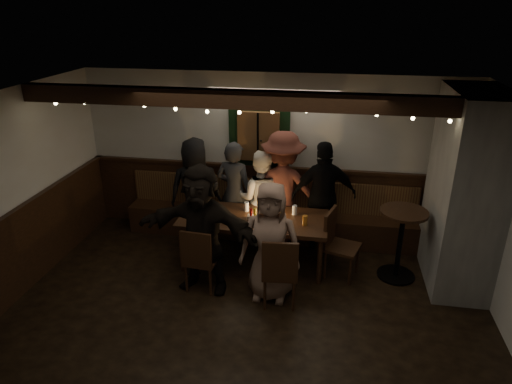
% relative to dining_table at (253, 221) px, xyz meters
% --- Properties ---
extents(room, '(6.02, 5.01, 2.62)m').
position_rel_dining_table_xyz_m(room, '(1.17, 0.02, 0.39)').
color(room, black).
rests_on(room, ground).
extents(dining_table, '(2.09, 0.89, 0.90)m').
position_rel_dining_table_xyz_m(dining_table, '(0.00, 0.00, 0.00)').
color(dining_table, black).
rests_on(dining_table, ground).
extents(chair_near_left, '(0.45, 0.45, 0.91)m').
position_rel_dining_table_xyz_m(chair_near_left, '(-0.57, -0.80, -0.17)').
color(chair_near_left, black).
rests_on(chair_near_left, ground).
extents(chair_near_right, '(0.48, 0.48, 0.97)m').
position_rel_dining_table_xyz_m(chair_near_right, '(0.50, -0.96, -0.14)').
color(chair_near_right, black).
rests_on(chair_near_right, ground).
extents(chair_end, '(0.54, 0.54, 0.96)m').
position_rel_dining_table_xyz_m(chair_end, '(1.17, -0.09, -0.14)').
color(chair_end, black).
rests_on(chair_end, ground).
extents(high_top, '(0.63, 0.63, 1.01)m').
position_rel_dining_table_xyz_m(high_top, '(2.03, -0.00, -0.04)').
color(high_top, black).
rests_on(high_top, ground).
extents(person_a, '(0.93, 0.74, 1.66)m').
position_rel_dining_table_xyz_m(person_a, '(-1.04, 0.66, 0.15)').
color(person_a, black).
rests_on(person_a, ground).
extents(person_b, '(0.68, 0.53, 1.64)m').
position_rel_dining_table_xyz_m(person_b, '(-0.42, 0.66, 0.14)').
color(person_b, '#222326').
rests_on(person_b, ground).
extents(person_c, '(0.75, 0.58, 1.53)m').
position_rel_dining_table_xyz_m(person_c, '(-0.00, 0.64, 0.09)').
color(person_c, silver).
rests_on(person_c, ground).
extents(person_d, '(1.20, 0.73, 1.82)m').
position_rel_dining_table_xyz_m(person_d, '(0.33, 0.71, 0.23)').
color(person_d, '#4E241E').
rests_on(person_d, ground).
extents(person_e, '(1.07, 0.64, 1.70)m').
position_rel_dining_table_xyz_m(person_e, '(0.95, 0.68, 0.17)').
color(person_e, black).
rests_on(person_e, ground).
extents(person_f, '(1.67, 0.75, 1.74)m').
position_rel_dining_table_xyz_m(person_f, '(-0.55, -0.70, 0.19)').
color(person_f, black).
rests_on(person_f, ground).
extents(person_g, '(0.78, 0.51, 1.58)m').
position_rel_dining_table_xyz_m(person_g, '(0.35, -0.75, 0.11)').
color(person_g, '#8E6E5E').
rests_on(person_g, ground).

